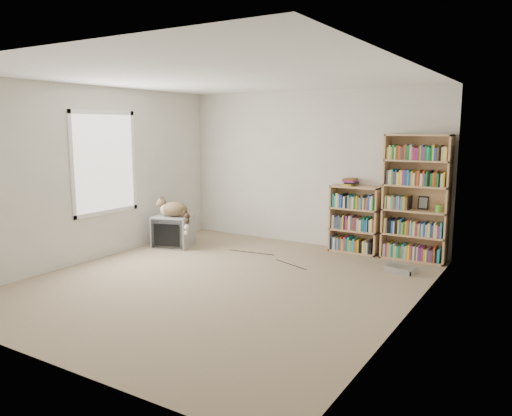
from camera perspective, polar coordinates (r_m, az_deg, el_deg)
The scene contains 17 objects.
floor at distance 6.30m, azimuth -3.85°, elevation -8.52°, with size 4.50×5.00×0.01m, color #9D896A.
wall_back at distance 8.19m, azimuth 6.23°, elevation 4.50°, with size 4.50×0.02×2.50m, color beige.
wall_front at distance 4.27m, azimuth -23.80°, elevation -0.54°, with size 4.50×0.02×2.50m, color beige.
wall_left at distance 7.56m, azimuth -18.05°, elevation 3.71°, with size 0.02×5.00×2.50m, color beige.
wall_right at distance 5.08m, azimuth 17.18°, elevation 1.28°, with size 0.02×5.00×2.50m, color beige.
ceiling at distance 6.03m, azimuth -4.12°, elevation 14.76°, with size 4.50×5.00×0.02m, color white.
window at distance 7.67m, azimuth -16.92°, elevation 4.96°, with size 0.02×1.22×1.52m, color white.
crt_tv at distance 8.21m, azimuth -9.42°, elevation -2.62°, with size 0.71×0.67×0.50m.
cat at distance 8.04m, azimuth -9.14°, elevation -0.40°, with size 0.71×0.45×0.52m.
bookcase_tall at distance 7.52m, azimuth 17.82°, elevation 0.74°, with size 0.91×0.30×1.82m.
bookcase_short at distance 7.84m, azimuth 11.27°, elevation -1.53°, with size 0.75×0.30×1.03m.
book_stack at distance 7.80m, azimuth 10.77°, elevation 2.94°, with size 0.20×0.26×0.11m, color #CE471B.
green_mug at distance 7.45m, azimuth 20.20°, elevation -0.03°, with size 0.09×0.09×0.10m, color #5EB533.
framed_print at distance 7.58m, azimuth 18.58°, elevation 0.57°, with size 0.14×0.01×0.19m, color black.
dvd_player at distance 6.98m, azimuth 16.22°, elevation -6.74°, with size 0.37×0.26×0.08m, color #B2B2B7.
wall_outlet at distance 8.73m, azimuth -10.12°, elevation -1.46°, with size 0.01×0.08×0.13m, color silver.
floor_cables at distance 7.29m, azimuth 2.01°, elevation -5.99°, with size 1.20×0.70×0.01m, color black, non-canonical shape.
Camera 1 is at (3.48, -4.88, 1.91)m, focal length 35.00 mm.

